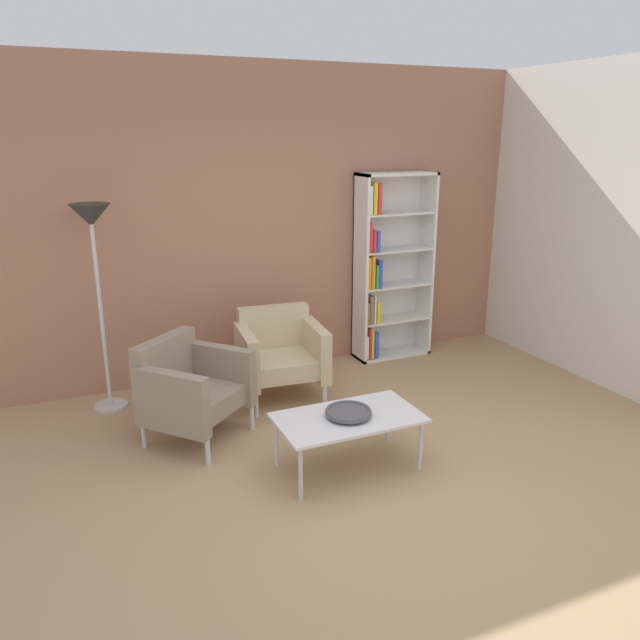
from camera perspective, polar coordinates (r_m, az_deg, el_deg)
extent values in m
plane|color=tan|center=(4.27, 4.82, -15.39)|extent=(8.32, 8.32, 0.00)
cube|color=#A87056|center=(5.93, -6.31, 8.84)|extent=(6.40, 0.12, 2.90)
cube|color=silver|center=(6.01, 27.19, 7.18)|extent=(0.12, 5.20, 2.90)
cube|color=silver|center=(6.21, 3.76, 4.58)|extent=(0.03, 0.30, 1.90)
cube|color=silver|center=(6.59, 9.74, 5.10)|extent=(0.03, 0.30, 1.90)
cube|color=silver|center=(6.26, 7.14, 13.24)|extent=(0.80, 0.30, 0.03)
cube|color=silver|center=(6.65, 6.55, -3.05)|extent=(0.80, 0.30, 0.03)
cube|color=silver|center=(6.51, 6.20, 5.10)|extent=(0.80, 0.02, 1.90)
cube|color=silver|center=(6.53, 6.67, 0.11)|extent=(0.76, 0.28, 0.02)
cube|color=silver|center=(6.43, 6.78, 3.25)|extent=(0.76, 0.28, 0.02)
cube|color=silver|center=(6.36, 6.89, 6.48)|extent=(0.76, 0.28, 0.02)
cube|color=silver|center=(6.30, 7.01, 9.77)|extent=(0.76, 0.28, 0.02)
cube|color=white|center=(6.42, 3.94, -2.33)|extent=(0.03, 0.24, 0.24)
cube|color=red|center=(6.42, 4.19, -1.93)|extent=(0.02, 0.24, 0.32)
cube|color=yellow|center=(6.43, 4.47, -1.96)|extent=(0.03, 0.22, 0.31)
cube|color=blue|center=(6.44, 4.90, -2.12)|extent=(0.04, 0.19, 0.27)
cube|color=olive|center=(6.30, 4.06, 0.75)|extent=(0.03, 0.21, 0.23)
cube|color=olive|center=(6.29, 4.46, 0.99)|extent=(0.04, 0.18, 0.28)
cube|color=white|center=(6.34, 4.61, 1.15)|extent=(0.02, 0.25, 0.29)
cube|color=yellow|center=(6.37, 4.95, 0.89)|extent=(0.04, 0.25, 0.22)
cube|color=orange|center=(6.18, 4.23, 4.39)|extent=(0.03, 0.18, 0.32)
cube|color=orange|center=(6.21, 4.54, 4.51)|extent=(0.04, 0.21, 0.33)
cube|color=green|center=(6.23, 4.97, 4.09)|extent=(0.03, 0.18, 0.24)
cube|color=blue|center=(6.25, 5.26, 4.32)|extent=(0.04, 0.18, 0.28)
cube|color=red|center=(6.13, 4.27, 7.64)|extent=(0.04, 0.22, 0.29)
cube|color=red|center=(6.15, 4.72, 7.33)|extent=(0.03, 0.19, 0.22)
cube|color=blue|center=(6.17, 5.04, 7.31)|extent=(0.03, 0.19, 0.21)
cube|color=white|center=(6.07, 4.35, 10.99)|extent=(0.03, 0.19, 0.27)
cube|color=yellow|center=(6.09, 4.77, 11.15)|extent=(0.04, 0.19, 0.31)
cube|color=red|center=(6.13, 5.09, 11.16)|extent=(0.04, 0.22, 0.30)
cube|color=silver|center=(4.32, 2.63, -8.99)|extent=(1.00, 0.56, 0.02)
cylinder|color=silver|center=(4.07, -1.79, -13.95)|extent=(0.03, 0.03, 0.38)
cylinder|color=silver|center=(4.43, 9.27, -11.38)|extent=(0.03, 0.03, 0.38)
cylinder|color=silver|center=(4.44, -4.06, -11.13)|extent=(0.03, 0.03, 0.38)
cylinder|color=silver|center=(4.78, 6.26, -9.05)|extent=(0.03, 0.03, 0.38)
cylinder|color=#4C4C51|center=(4.31, 2.64, -8.75)|extent=(0.13, 0.13, 0.02)
cylinder|color=#4C4C51|center=(4.30, 2.64, -8.51)|extent=(0.32, 0.32, 0.02)
torus|color=#4C4C51|center=(4.30, 2.64, -8.37)|extent=(0.32, 0.32, 0.02)
cube|color=#C6B289|center=(5.46, -3.58, -4.09)|extent=(0.69, 0.64, 0.16)
cube|color=#C6B289|center=(5.62, -4.32, -0.57)|extent=(0.65, 0.18, 0.38)
cube|color=#C6B289|center=(5.34, -6.77, -3.41)|extent=(0.16, 0.63, 0.46)
cube|color=#C6B289|center=(5.48, -0.41, -2.74)|extent=(0.16, 0.63, 0.46)
cylinder|color=silver|center=(5.20, -5.90, -7.68)|extent=(0.04, 0.04, 0.24)
cylinder|color=silver|center=(5.34, 0.44, -6.88)|extent=(0.04, 0.04, 0.24)
cylinder|color=silver|center=(5.72, -7.15, -5.35)|extent=(0.04, 0.04, 0.24)
cylinder|color=silver|center=(5.85, -1.36, -4.69)|extent=(0.04, 0.04, 0.24)
cube|color=gray|center=(4.85, -11.40, -7.22)|extent=(0.86, 0.86, 0.16)
cube|color=gray|center=(4.90, -14.12, -3.71)|extent=(0.56, 0.51, 0.38)
cube|color=gray|center=(4.57, -13.59, -7.40)|extent=(0.48, 0.53, 0.46)
cube|color=gray|center=(5.02, -9.19, -4.85)|extent=(0.48, 0.53, 0.46)
cylinder|color=silver|center=(4.55, -10.32, -11.64)|extent=(0.04, 0.04, 0.24)
cylinder|color=silver|center=(4.99, -6.30, -8.76)|extent=(0.04, 0.04, 0.24)
cylinder|color=silver|center=(4.88, -15.96, -9.98)|extent=(0.04, 0.04, 0.24)
cylinder|color=silver|center=(5.30, -11.71, -7.46)|extent=(0.04, 0.04, 0.24)
cylinder|color=silver|center=(5.69, -18.73, -7.46)|extent=(0.28, 0.28, 0.02)
cylinder|color=silver|center=(5.41, -19.57, 0.66)|extent=(0.03, 0.03, 1.65)
cone|color=#2D2D2D|center=(5.26, -20.43, 9.05)|extent=(0.32, 0.32, 0.18)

